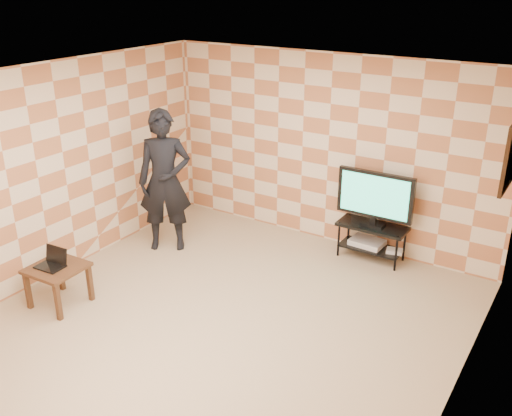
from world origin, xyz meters
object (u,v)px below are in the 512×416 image
object	(u,v)px
side_table	(57,273)
person	(165,181)
tv_stand	(372,234)
tv	(375,196)

from	to	relation	value
side_table	person	world-z (taller)	person
tv_stand	side_table	bearing A→B (deg)	-131.03
tv_stand	tv	size ratio (longest dim) A/B	0.90
tv	side_table	bearing A→B (deg)	-131.05
tv	person	bearing A→B (deg)	-155.10
tv	side_table	xyz separation A→B (m)	(-2.67, -3.07, -0.51)
tv_stand	side_table	xyz separation A→B (m)	(-2.67, -3.07, 0.05)
tv	person	world-z (taller)	person
tv_stand	side_table	size ratio (longest dim) A/B	1.52
side_table	person	xyz separation A→B (m)	(0.08, 1.87, 0.59)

